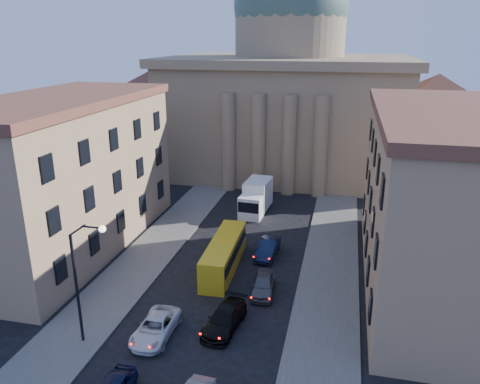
# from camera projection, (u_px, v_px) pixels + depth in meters

# --- Properties ---
(sidewalk_left) EXTENTS (5.00, 60.00, 0.15)m
(sidewalk_left) POSITION_uv_depth(u_px,v_px,m) (133.00, 271.00, 41.47)
(sidewalk_left) COLOR #52514B
(sidewalk_left) RESTS_ON ground
(sidewalk_right) EXTENTS (5.00, 60.00, 0.15)m
(sidewalk_right) POSITION_uv_depth(u_px,v_px,m) (327.00, 294.00, 37.86)
(sidewalk_right) COLOR #52514B
(sidewalk_right) RESTS_ON ground
(church) EXTENTS (68.02, 28.76, 36.60)m
(church) POSITION_uv_depth(u_px,v_px,m) (288.00, 92.00, 70.54)
(church) COLOR #846F51
(church) RESTS_ON ground
(building_left) EXTENTS (11.60, 26.60, 14.70)m
(building_left) POSITION_uv_depth(u_px,v_px,m) (64.00, 173.00, 44.64)
(building_left) COLOR #99795A
(building_left) RESTS_ON ground
(building_right) EXTENTS (11.60, 26.60, 14.70)m
(building_right) POSITION_uv_depth(u_px,v_px,m) (443.00, 200.00, 37.42)
(building_right) COLOR #99795A
(building_right) RESTS_ON ground
(street_lamp) EXTENTS (2.62, 0.44, 8.83)m
(street_lamp) POSITION_uv_depth(u_px,v_px,m) (82.00, 274.00, 30.25)
(street_lamp) COLOR black
(street_lamp) RESTS_ON ground
(car_left_mid) EXTENTS (2.36, 5.08, 1.41)m
(car_left_mid) POSITION_uv_depth(u_px,v_px,m) (156.00, 327.00, 32.41)
(car_left_mid) COLOR silver
(car_left_mid) RESTS_ON ground
(car_right_mid) EXTENTS (2.73, 5.37, 1.49)m
(car_right_mid) POSITION_uv_depth(u_px,v_px,m) (225.00, 319.00, 33.32)
(car_right_mid) COLOR black
(car_right_mid) RESTS_ON ground
(car_right_far) EXTENTS (2.16, 4.55, 1.50)m
(car_right_far) POSITION_uv_depth(u_px,v_px,m) (263.00, 284.00, 37.92)
(car_right_far) COLOR #4B4C50
(car_right_far) RESTS_ON ground
(car_right_distant) EXTENTS (1.87, 4.75, 1.54)m
(car_right_distant) POSITION_uv_depth(u_px,v_px,m) (268.00, 249.00, 44.27)
(car_right_distant) COLOR #0E1733
(car_right_distant) RESTS_ON ground
(city_bus) EXTENTS (2.57, 9.78, 2.74)m
(city_bus) POSITION_uv_depth(u_px,v_px,m) (224.00, 254.00, 41.66)
(city_bus) COLOR gold
(city_bus) RESTS_ON ground
(box_truck) EXTENTS (3.02, 6.76, 3.63)m
(box_truck) POSITION_uv_depth(u_px,v_px,m) (256.00, 198.00, 55.23)
(box_truck) COLOR white
(box_truck) RESTS_ON ground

